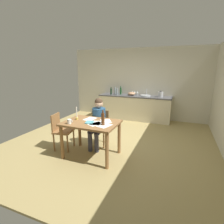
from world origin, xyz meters
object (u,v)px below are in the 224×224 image
object	(u,v)px
chair_at_table	(100,126)
mixing_bowl	(132,94)
bottle_vinegar	(115,91)
wine_glass_back_left	(132,92)
book_magazine	(89,122)
sink_unit	(145,96)
candlestick	(77,116)
bottle_wine_red	(117,91)
wine_bottle_on_table	(103,119)
stovetop_kettle	(160,94)
chair_side_empty	(61,130)
coffee_mug	(69,121)
wine_glass_by_kettle	(135,92)
person_seated	(98,120)
bottle_oil	(111,91)
bottle_sauce	(121,91)
dining_table	(91,128)
wine_glass_near_sink	(137,92)

from	to	relation	value
chair_at_table	mixing_bowl	world-z (taller)	mixing_bowl
chair_at_table	bottle_vinegar	world-z (taller)	bottle_vinegar
wine_glass_back_left	book_magazine	bearing A→B (deg)	-90.20
sink_unit	book_magazine	bearing A→B (deg)	-99.61
candlestick	bottle_vinegar	distance (m)	3.13
candlestick	bottle_wine_red	size ratio (longest dim) A/B	1.03
book_magazine	bottle_vinegar	world-z (taller)	bottle_vinegar
sink_unit	wine_bottle_on_table	bearing A→B (deg)	-93.88
chair_at_table	wine_bottle_on_table	xyz separation A→B (m)	(0.41, -0.72, 0.43)
chair_at_table	book_magazine	bearing A→B (deg)	-82.60
stovetop_kettle	candlestick	bearing A→B (deg)	-115.07
bottle_wine_red	mixing_bowl	size ratio (longest dim) A/B	1.01
chair_side_empty	mixing_bowl	world-z (taller)	mixing_bowl
book_magazine	coffee_mug	bearing A→B (deg)	-162.78
sink_unit	wine_glass_by_kettle	size ratio (longest dim) A/B	2.34
person_seated	candlestick	xyz separation A→B (m)	(-0.29, -0.45, 0.18)
wine_glass_by_kettle	wine_bottle_on_table	bearing A→B (deg)	-86.19
chair_side_empty	bottle_oil	world-z (taller)	bottle_oil
candlestick	wine_glass_by_kettle	size ratio (longest dim) A/B	1.86
candlestick	bottle_vinegar	xyz separation A→B (m)	(-0.28, 3.11, 0.17)
sink_unit	mixing_bowl	world-z (taller)	sink_unit
coffee_mug	bottle_sauce	xyz separation A→B (m)	(-0.09, 3.45, 0.21)
dining_table	sink_unit	distance (m)	3.16
dining_table	mixing_bowl	xyz separation A→B (m)	(0.01, 3.13, 0.31)
bottle_wine_red	bottle_vinegar	bearing A→B (deg)	149.76
bottle_wine_red	wine_glass_back_left	size ratio (longest dim) A/B	1.80
dining_table	coffee_mug	xyz separation A→B (m)	(-0.35, -0.26, 0.18)
wine_bottle_on_table	chair_side_empty	bearing A→B (deg)	173.63
chair_side_empty	book_magazine	bearing A→B (deg)	-7.34
bottle_wine_red	bottle_sauce	bearing A→B (deg)	42.29
bottle_oil	wine_glass_near_sink	xyz separation A→B (m)	(0.97, 0.22, -0.01)
chair_at_table	wine_glass_near_sink	distance (m)	2.67
chair_side_empty	chair_at_table	bearing A→B (deg)	38.72
dining_table	book_magazine	size ratio (longest dim) A/B	6.35
chair_at_table	candlestick	size ratio (longest dim) A/B	2.98
candlestick	book_magazine	world-z (taller)	candlestick
coffee_mug	mixing_bowl	distance (m)	3.41
chair_side_empty	candlestick	distance (m)	0.60
person_seated	coffee_mug	xyz separation A→B (m)	(-0.27, -0.76, 0.15)
person_seated	stovetop_kettle	xyz separation A→B (m)	(1.14, 2.60, 0.32)
chair_side_empty	stovetop_kettle	size ratio (longest dim) A/B	3.87
stovetop_kettle	wine_bottle_on_table	bearing A→B (deg)	-103.09
chair_side_empty	wine_bottle_on_table	xyz separation A→B (m)	(1.15, -0.13, 0.43)
dining_table	sink_unit	size ratio (longest dim) A/B	3.20
person_seated	sink_unit	xyz separation A→B (m)	(0.62, 2.60, 0.24)
bottle_oil	bottle_sauce	world-z (taller)	bottle_sauce
person_seated	wine_bottle_on_table	bearing A→B (deg)	-55.23
wine_bottle_on_table	bottle_oil	xyz separation A→B (m)	(-1.09, 3.11, 0.11)
candlestick	bottle_wine_red	bearing A→B (deg)	93.17
bottle_oil	coffee_mug	bearing A→B (deg)	-82.68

